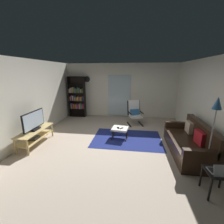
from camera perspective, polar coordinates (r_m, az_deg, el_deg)
The scene contains 18 objects.
ground_plane at distance 4.99m, azimuth 0.30°, elevation -11.06°, with size 7.02×7.02×0.00m, color #BEAB99.
wall_back at distance 7.41m, azimuth 3.32°, elevation 8.13°, with size 5.60×0.06×2.60m, color silver.
wall_left at distance 5.60m, azimuth -28.33°, elevation 4.05°, with size 0.06×6.00×2.60m, color silver.
wall_right at distance 4.99m, azimuth 32.75°, elevation 2.31°, with size 0.06×6.00×2.60m, color silver.
glass_door_panel at distance 7.39m, azimuth 2.78°, elevation 6.16°, with size 1.10×0.01×2.00m, color silver.
area_rug at distance 5.17m, azimuth 5.72°, elevation -10.09°, with size 2.28×1.61×0.01m, color navy.
tv_stand at distance 5.22m, azimuth -27.26°, elevation -7.76°, with size 0.47×1.37×0.48m.
television at distance 5.09m, azimuth -27.72°, elevation -3.12°, with size 0.20×0.96×0.58m.
bookshelf_near_tv at distance 7.68m, azimuth -13.17°, elevation 5.31°, with size 0.79×0.30×1.99m.
leather_sofa at distance 4.71m, azimuth 27.66°, elevation -10.41°, with size 0.86×1.98×0.87m.
lounge_armchair at distance 6.47m, azimuth 8.63°, elevation 0.05°, with size 0.73×0.78×1.02m.
ottoman at distance 5.12m, azimuth 3.05°, elevation -6.73°, with size 0.58×0.54×0.36m.
tv_remote at distance 5.04m, azimuth 3.73°, elevation -6.21°, with size 0.04×0.14×0.02m, color black.
cell_phone at distance 5.07m, azimuth 2.38°, elevation -6.07°, with size 0.07×0.14×0.01m, color black.
floor_lamp_by_sofa at distance 3.68m, azimuth 34.85°, elevation -0.56°, with size 0.22×0.22×1.73m.
side_table at distance 3.50m, azimuth 35.26°, elevation -19.66°, with size 0.42×0.42×0.48m.
laptop at distance 3.38m, azimuth 36.13°, elevation -17.71°, with size 0.34×0.30×0.20m.
wall_clock at distance 7.61m, azimuth -9.50°, elevation 12.30°, with size 0.29×0.03×0.29m.
Camera 1 is at (0.59, -4.44, 2.20)m, focal length 23.92 mm.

